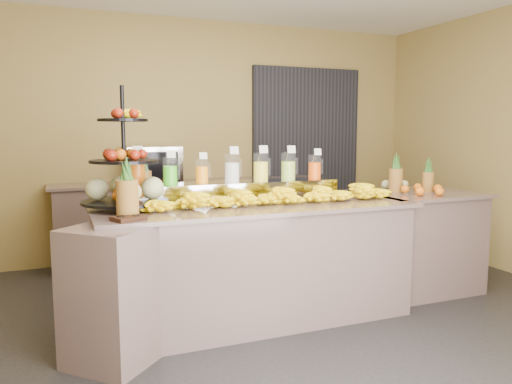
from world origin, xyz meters
TOP-DOWN VIEW (x-y plane):
  - ground at (0.00, 0.00)m, footprint 6.00×6.00m
  - room_envelope at (0.19, 0.79)m, footprint 6.04×5.02m
  - buffet_counter at (-0.12, 0.26)m, footprint 2.75×1.25m
  - right_counter at (1.70, 0.40)m, footprint 1.08×0.88m
  - back_ledge at (0.00, 2.25)m, footprint 3.10×0.55m
  - pitcher_tray at (-0.09, 0.58)m, footprint 1.85×0.30m
  - juice_pitcher_orange_a at (-0.87, 0.58)m, footprint 0.13×0.14m
  - juice_pitcher_green at (-0.61, 0.58)m, footprint 0.12×0.12m
  - juice_pitcher_orange_b at (-0.35, 0.58)m, footprint 0.11×0.11m
  - juice_pitcher_milk at (-0.09, 0.58)m, footprint 0.13×0.13m
  - juice_pitcher_lemon at (0.17, 0.58)m, footprint 0.13×0.13m
  - juice_pitcher_lime at (0.43, 0.58)m, footprint 0.13×0.13m
  - juice_pitcher_orange_c at (0.69, 0.58)m, footprint 0.12×0.12m
  - banana_heap at (0.17, 0.25)m, footprint 2.15×0.19m
  - fruit_stand at (-0.94, 0.45)m, footprint 0.79×0.79m
  - condiment_caddy at (-1.03, -0.08)m, footprint 0.24×0.21m
  - pineapple_left_a at (-1.02, 0.04)m, footprint 0.15×0.15m
  - pineapple_left_b at (-0.78, 0.80)m, footprint 0.13×0.13m
  - right_fruit_pile at (1.65, 0.37)m, footprint 0.42×0.40m
  - oven_warmer at (-0.44, 2.25)m, footprint 0.60×0.42m

SIDE VIEW (x-z plane):
  - ground at x=0.00m, z-range 0.00..0.00m
  - buffet_counter at x=-0.12m, z-range 0.00..0.93m
  - back_ledge at x=0.00m, z-range 0.00..0.93m
  - right_counter at x=1.70m, z-range 0.00..0.93m
  - condiment_caddy at x=-1.03m, z-range 0.93..0.96m
  - right_fruit_pile at x=1.65m, z-range 0.89..1.11m
  - banana_heap at x=0.17m, z-range 0.91..1.09m
  - pitcher_tray at x=-0.09m, z-range 0.93..1.08m
  - pineapple_left_b at x=-0.78m, z-range 0.88..1.28m
  - pineapple_left_a at x=-1.02m, z-range 0.88..1.29m
  - oven_warmer at x=-0.44m, z-range 0.93..1.33m
  - fruit_stand at x=-0.94m, z-range 0.71..1.61m
  - juice_pitcher_orange_b at x=-0.35m, z-range 1.04..1.30m
  - juice_pitcher_orange_c at x=0.69m, z-range 1.03..1.31m
  - juice_pitcher_green at x=-0.61m, z-range 1.03..1.32m
  - juice_pitcher_lime at x=0.43m, z-range 1.03..1.34m
  - juice_pitcher_milk at x=-0.09m, z-range 1.03..1.34m
  - juice_pitcher_lemon at x=0.17m, z-range 1.03..1.34m
  - juice_pitcher_orange_a at x=-0.87m, z-range 1.03..1.35m
  - room_envelope at x=0.19m, z-range 0.47..3.29m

